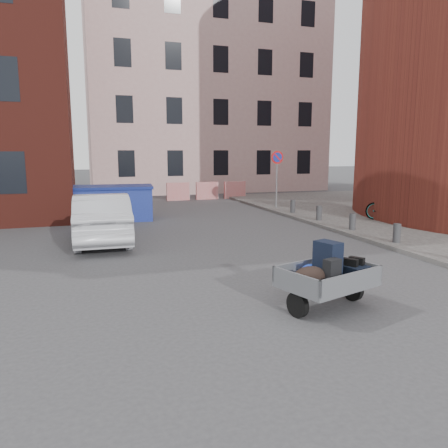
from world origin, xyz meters
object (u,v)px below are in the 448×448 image
object	(u,v)px
silver_car	(102,218)
bicycle	(392,206)
dumpster	(111,203)
trailer	(327,275)

from	to	relation	value
silver_car	bicycle	world-z (taller)	silver_car
dumpster	silver_car	bearing A→B (deg)	-92.29
dumpster	silver_car	distance (m)	4.38
silver_car	bicycle	bearing A→B (deg)	-177.59
dumpster	silver_car	size ratio (longest dim) A/B	0.76
dumpster	silver_car	xyz separation A→B (m)	(-0.58, -4.34, 0.05)
trailer	dumpster	size ratio (longest dim) A/B	0.57
trailer	dumpster	bearing A→B (deg)	86.55
trailer	dumpster	distance (m)	11.91
trailer	silver_car	distance (m)	8.01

